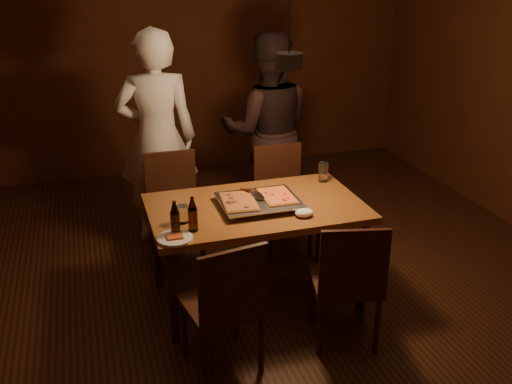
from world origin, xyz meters
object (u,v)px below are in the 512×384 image
object	(u,v)px
dining_table	(256,215)
pizza_tray	(259,203)
chair_near_left	(226,297)
chair_far_left	(173,197)
chair_near_right	(349,274)
beer_bottle_b	(193,214)
beer_bottle_a	(175,218)
pendant_lamp	(289,59)
diner_white	(157,138)
chair_far_right	(281,188)
plate_slice	(175,238)
diner_dark	(267,131)

from	to	relation	value
dining_table	pizza_tray	xyz separation A→B (m)	(0.02, -0.02, 0.10)
chair_near_left	pizza_tray	xyz separation A→B (m)	(0.43, 0.73, 0.24)
chair_far_left	chair_near_right	distance (m)	1.77
pizza_tray	beer_bottle_b	distance (m)	0.58
beer_bottle_a	beer_bottle_b	size ratio (longest dim) A/B	0.98
chair_far_left	pendant_lamp	size ratio (longest dim) A/B	0.44
beer_bottle_a	pendant_lamp	bearing A→B (deg)	16.32
diner_white	pendant_lamp	distance (m)	1.67
chair_far_right	beer_bottle_b	distance (m)	1.43
pizza_tray	diner_white	distance (m)	1.35
beer_bottle_b	pendant_lamp	world-z (taller)	pendant_lamp
chair_far_right	plate_slice	xyz separation A→B (m)	(-1.09, -1.10, 0.22)
diner_white	diner_dark	xyz separation A→B (m)	(1.01, 0.07, -0.04)
pizza_tray	plate_slice	distance (m)	0.73
chair_far_right	diner_white	bearing A→B (deg)	-25.02
chair_far_left	chair_far_right	bearing A→B (deg)	175.31
chair_far_right	beer_bottle_a	bearing A→B (deg)	44.96
chair_far_right	diner_dark	world-z (taller)	diner_dark
dining_table	chair_near_left	distance (m)	0.87
plate_slice	diner_white	bearing A→B (deg)	85.34
chair_near_left	chair_near_right	world-z (taller)	same
chair_near_right	plate_slice	size ratio (longest dim) A/B	2.26
chair_far_left	plate_slice	distance (m)	1.22
dining_table	beer_bottle_a	xyz separation A→B (m)	(-0.62, -0.28, 0.19)
chair_near_right	beer_bottle_b	distance (m)	1.05
chair_far_left	pizza_tray	size ratio (longest dim) A/B	0.88
chair_near_right	pendant_lamp	world-z (taller)	pendant_lamp
pizza_tray	diner_dark	size ratio (longest dim) A/B	0.31
chair_far_right	diner_dark	size ratio (longest dim) A/B	0.27
pizza_tray	diner_white	size ratio (longest dim) A/B	0.30
diner_dark	chair_near_left	bearing A→B (deg)	79.61
chair_far_left	chair_far_right	distance (m)	0.91
chair_far_left	beer_bottle_a	world-z (taller)	beer_bottle_a
pizza_tray	chair_near_right	bearing A→B (deg)	-66.40
chair_near_right	diner_white	distance (m)	2.17
chair_far_right	chair_near_left	world-z (taller)	same
chair_far_left	chair_near_right	bearing A→B (deg)	118.71
plate_slice	pendant_lamp	xyz separation A→B (m)	(0.84, 0.31, 1.00)
beer_bottle_a	beer_bottle_b	world-z (taller)	beer_bottle_b
chair_far_left	diner_white	distance (m)	0.55
beer_bottle_a	pendant_lamp	size ratio (longest dim) A/B	0.21
dining_table	chair_far_right	world-z (taller)	chair_far_right
chair_far_left	diner_dark	world-z (taller)	diner_dark
dining_table	plate_slice	distance (m)	0.73
pendant_lamp	chair_far_left	bearing A→B (deg)	127.12
chair_far_right	beer_bottle_a	world-z (taller)	beer_bottle_a
diner_white	chair_far_right	bearing A→B (deg)	159.71
pizza_tray	plate_slice	xyz separation A→B (m)	(-0.65, -0.33, -0.01)
chair_near_left	plate_slice	size ratio (longest dim) A/B	2.18
beer_bottle_b	plate_slice	bearing A→B (deg)	-147.17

